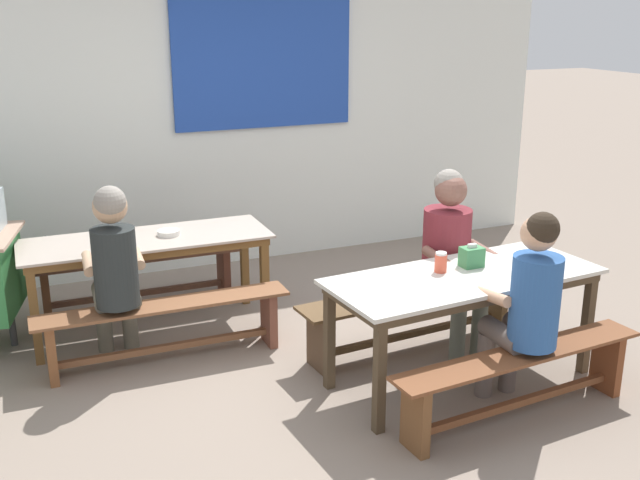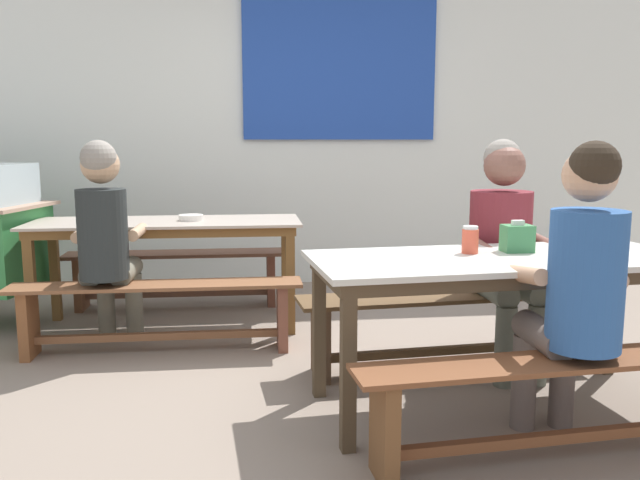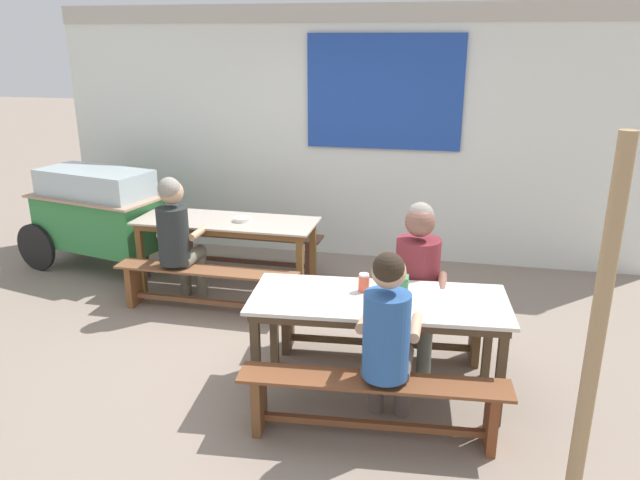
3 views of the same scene
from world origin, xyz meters
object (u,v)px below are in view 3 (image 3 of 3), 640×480
Objects in this scene: bench_near_back at (380,322)px; wooden_support_post at (597,333)px; bench_far_back at (247,245)px; food_cart at (97,211)px; person_left_back_turned at (177,233)px; person_near_front at (387,334)px; bench_near_front at (373,401)px; soup_bowl at (242,219)px; condiment_jar at (364,283)px; dining_table_far at (227,227)px; dining_table_near at (378,308)px; person_right_near_table at (417,274)px; bench_far_front at (207,284)px; tissue_box at (398,285)px.

bench_near_back is 2.05m from wooden_support_post.
bench_far_back is 0.96× the size of bench_near_back.
person_left_back_turned is (1.32, -0.78, 0.07)m from food_cart.
bench_near_front is at bearing -135.13° from person_near_front.
wooden_support_post reaches higher than soup_bowl.
condiment_jar is at bearing -28.92° from food_cart.
bench_far_back is 3.25m from bench_near_front.
dining_table_far reaches higher than bench_far_back.
dining_table_far is 0.99× the size of dining_table_near.
person_near_front is 0.64m from condiment_jar.
wooden_support_post is (1.10, -0.37, 0.31)m from person_near_front.
person_right_near_table is 0.63× the size of wooden_support_post.
person_near_front is at bearing -76.65° from dining_table_near.
food_cart is at bearing 149.49° from person_left_back_turned.
person_near_front is at bearing -39.47° from bench_far_front.
food_cart is at bearing 152.95° from tissue_box.
soup_bowl is at bearing 128.86° from person_near_front.
person_left_back_turned is 7.73× the size of soup_bowl.
dining_table_near is at bearing -29.32° from food_cart.
dining_table_near is at bearing -85.44° from bench_near_back.
food_cart is at bearing 152.33° from bench_far_front.
wooden_support_post is at bearing -54.64° from person_right_near_table.
person_left_back_turned is at bearing 143.41° from person_near_front.
food_cart is at bearing 150.68° from dining_table_near.
bench_near_back is 10.61× the size of soup_bowl.
bench_near_back and bench_near_front have the same top height.
person_near_front is at bearing 44.87° from bench_near_front.
tissue_box is at bearing 83.38° from bench_near_front.
person_right_near_table is 0.44m from tissue_box.
bench_near_back is 2.11m from person_left_back_turned.
tissue_box is at bearing -38.80° from dining_table_far.
bench_near_front is at bearing -56.98° from bench_far_back.
soup_bowl is at bearing 145.77° from bench_near_back.
wooden_support_post is (1.22, -0.86, 0.36)m from dining_table_near.
bench_near_back is 1.38× the size of person_near_front.
bench_far_front is at bearing 149.19° from dining_table_near.
dining_table_far and dining_table_near have the same top height.
bench_far_front is at bearing 138.12° from bench_near_front.
tissue_box is (0.17, -0.45, 0.53)m from bench_near_back.
person_right_near_table reaches higher than tissue_box.
dining_table_far is 2.35m from dining_table_near.
person_left_back_turned is 2.16m from condiment_jar.
condiment_jar is (-0.24, 0.59, 0.09)m from person_near_front.
dining_table_far is 2.82m from bench_near_front.
bench_near_front is at bearing -35.74° from food_cart.
bench_far_front is 3.59m from wooden_support_post.
condiment_jar is at bearing -30.13° from bench_far_front.
person_right_near_table is at bearing 75.16° from tissue_box.
condiment_jar is 2.08m from soup_bowl.
wooden_support_post is at bearing -18.66° from person_near_front.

